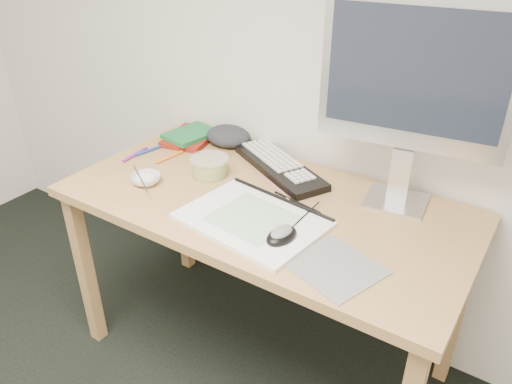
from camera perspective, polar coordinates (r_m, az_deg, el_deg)
desk at (r=1.75m, az=0.85°, el=-3.26°), size 1.40×0.70×0.75m
mousepad at (r=1.42m, az=8.98°, el=-8.48°), size 0.29×0.28×0.00m
sketchpad at (r=1.59m, az=-0.43°, el=-3.17°), size 0.48×0.37×0.01m
keyboard at (r=1.90m, az=2.70°, el=2.89°), size 0.48×0.35×0.03m
monitor at (r=1.60m, az=17.76°, el=12.05°), size 0.58×0.20×0.68m
mouse at (r=1.49m, az=2.95°, el=-4.63°), size 0.09×0.12×0.04m
rice_bowl at (r=1.85m, az=-12.47°, el=1.42°), size 0.13×0.13×0.03m
chopsticks at (r=1.82m, az=-13.06°, el=1.56°), size 0.19×0.13×0.02m
fruit_tub at (r=1.86m, az=-5.32°, el=2.94°), size 0.17×0.17×0.07m
book_red at (r=2.17m, az=-7.49°, el=6.20°), size 0.23×0.27×0.02m
book_green at (r=2.15m, az=-7.50°, el=6.59°), size 0.18×0.23×0.02m
cloth_lump at (r=2.12m, az=-3.20°, el=6.39°), size 0.17×0.14×0.07m
pencil_pink at (r=1.79m, az=2.14°, el=0.64°), size 0.15×0.08×0.01m
pencil_tan at (r=1.74m, az=3.20°, el=-0.33°), size 0.14×0.09×0.01m
pencil_black at (r=1.70m, az=4.69°, el=-1.15°), size 0.20×0.04×0.01m
marker_blue at (r=2.10m, az=-12.02°, el=4.72°), size 0.04×0.14×0.01m
marker_orange at (r=2.02m, az=-9.89°, el=3.94°), size 0.03×0.14×0.01m
marker_purple at (r=2.07m, az=-13.63°, el=4.21°), size 0.03×0.14×0.01m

